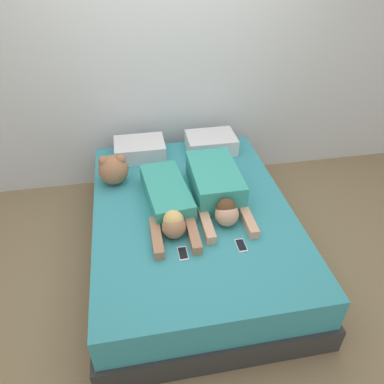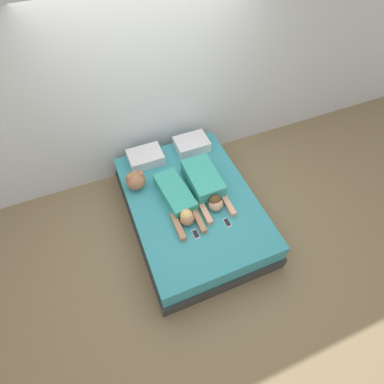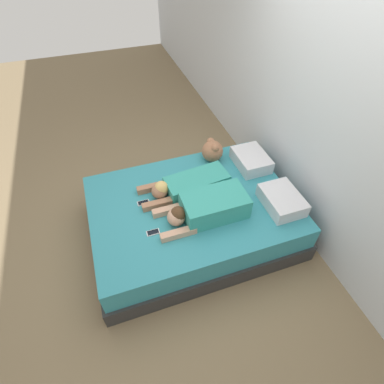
# 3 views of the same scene
# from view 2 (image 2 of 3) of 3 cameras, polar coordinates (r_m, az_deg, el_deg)

# --- Properties ---
(ground_plane) EXTENTS (12.00, 12.00, 0.00)m
(ground_plane) POSITION_cam_2_polar(r_m,az_deg,el_deg) (4.22, 0.00, -5.26)
(ground_plane) COLOR #7F6B4C
(wall_back) EXTENTS (12.00, 0.06, 2.60)m
(wall_back) POSITION_cam_2_polar(r_m,az_deg,el_deg) (4.11, -6.94, 18.67)
(wall_back) COLOR silver
(wall_back) RESTS_ON ground_plane
(bed) EXTENTS (1.60, 2.19, 0.49)m
(bed) POSITION_cam_2_polar(r_m,az_deg,el_deg) (4.02, 0.00, -3.44)
(bed) COLOR #2D2D2D
(bed) RESTS_ON ground_plane
(pillow_head_left) EXTENTS (0.47, 0.35, 0.15)m
(pillow_head_left) POSITION_cam_2_polar(r_m,az_deg,el_deg) (4.24, -8.83, 6.56)
(pillow_head_left) COLOR silver
(pillow_head_left) RESTS_ON bed
(pillow_head_right) EXTENTS (0.47, 0.35, 0.15)m
(pillow_head_right) POSITION_cam_2_polar(r_m,az_deg,el_deg) (4.37, -0.07, 9.11)
(pillow_head_right) COLOR silver
(pillow_head_right) RESTS_ON bed
(person_left) EXTENTS (0.37, 0.99, 0.20)m
(person_left) POSITION_cam_2_polar(r_m,az_deg,el_deg) (3.72, -2.68, -1.42)
(person_left) COLOR teal
(person_left) RESTS_ON bed
(person_right) EXTENTS (0.38, 0.92, 0.23)m
(person_right) POSITION_cam_2_polar(r_m,az_deg,el_deg) (3.83, 2.51, 1.58)
(person_right) COLOR teal
(person_right) RESTS_ON bed
(cell_phone_left) EXTENTS (0.06, 0.13, 0.01)m
(cell_phone_left) POSITION_cam_2_polar(r_m,az_deg,el_deg) (3.54, 0.71, -8.03)
(cell_phone_left) COLOR silver
(cell_phone_left) RESTS_ON bed
(cell_phone_right) EXTENTS (0.06, 0.13, 0.01)m
(cell_phone_right) POSITION_cam_2_polar(r_m,az_deg,el_deg) (3.64, 6.72, -5.79)
(cell_phone_right) COLOR silver
(cell_phone_right) RESTS_ON bed
(plush_toy) EXTENTS (0.25, 0.25, 0.27)m
(plush_toy) POSITION_cam_2_polar(r_m,az_deg,el_deg) (3.90, -10.68, 2.25)
(plush_toy) COLOR #996647
(plush_toy) RESTS_ON bed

